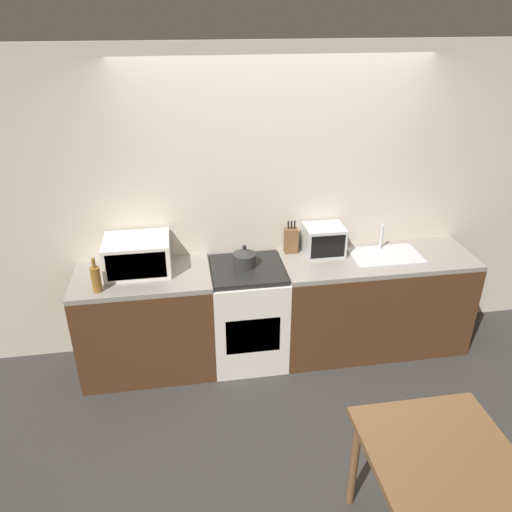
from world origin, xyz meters
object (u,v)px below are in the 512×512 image
object	(u,v)px
microwave	(138,255)
bottle	(96,279)
stove_range	(248,314)
dining_table	(439,465)
toaster_oven	(324,240)
kettle	(244,257)

from	to	relation	value
microwave	bottle	world-z (taller)	same
stove_range	microwave	bearing A→B (deg)	174.17
stove_range	bottle	xyz separation A→B (m)	(-1.17, -0.19, 0.56)
bottle	dining_table	size ratio (longest dim) A/B	0.36
stove_range	toaster_oven	size ratio (longest dim) A/B	2.71
toaster_oven	dining_table	world-z (taller)	toaster_oven
stove_range	kettle	xyz separation A→B (m)	(-0.02, 0.04, 0.53)
kettle	toaster_oven	distance (m)	0.71
microwave	toaster_oven	world-z (taller)	microwave
kettle	bottle	distance (m)	1.17
kettle	bottle	bearing A→B (deg)	-168.56
stove_range	microwave	distance (m)	1.06
kettle	bottle	size ratio (longest dim) A/B	0.69
toaster_oven	bottle	bearing A→B (deg)	-169.43
microwave	kettle	bearing A→B (deg)	-3.38
kettle	toaster_oven	world-z (taller)	toaster_oven
microwave	toaster_oven	distance (m)	1.56
bottle	toaster_oven	xyz separation A→B (m)	(1.85, 0.35, 0.02)
kettle	dining_table	bearing A→B (deg)	-68.24
stove_range	microwave	world-z (taller)	microwave
microwave	bottle	size ratio (longest dim) A/B	1.86
stove_range	dining_table	distance (m)	2.04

